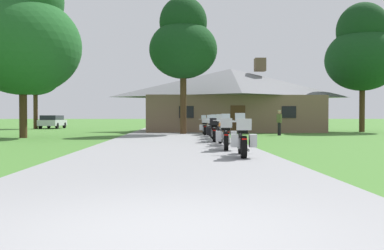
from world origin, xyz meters
name	(u,v)px	position (x,y,z in m)	size (l,w,h in m)	color
ground_plane	(173,138)	(0.00, 20.00, 0.00)	(500.00, 500.00, 0.00)	#42752D
asphalt_driveway	(173,140)	(0.00, 18.00, 0.03)	(6.40, 80.00, 0.06)	gray
motorcycle_silver_nearest_to_camera	(243,138)	(2.13, 7.98, 0.61)	(0.82, 2.08, 1.30)	black
motorcycle_white_second_in_row	(226,134)	(1.97, 10.69, 0.61)	(0.86, 2.08, 1.30)	black
motorcycle_orange_third_in_row	(224,132)	(2.18, 13.26, 0.62)	(0.66, 2.08, 1.30)	black
motorcycle_silver_fourth_in_row	(214,130)	(1.99, 15.61, 0.61)	(0.81, 2.08, 1.30)	black
motorcycle_black_fifth_in_row	(213,129)	(2.14, 18.05, 0.61)	(0.73, 2.08, 1.30)	black
motorcycle_silver_sixth_in_row	(211,127)	(2.26, 20.74, 0.62)	(0.66, 2.08, 1.30)	black
motorcycle_black_farthest_in_row	(205,126)	(2.03, 23.06, 0.61)	(0.72, 2.08, 1.30)	black
stone_lodge	(231,99)	(4.84, 31.33, 2.75)	(14.73, 8.71, 6.25)	brown
bystander_olive_shirt_near_lodge	(279,121)	(7.05, 23.42, 0.95)	(0.28, 0.54, 1.69)	black
tree_right_of_lodge	(362,51)	(15.47, 29.64, 6.66)	(6.01, 6.01, 10.60)	#422D19
tree_by_lodge_front	(183,42)	(0.66, 24.80, 6.43)	(4.71, 4.71, 9.54)	#422D19
tree_left_near	(23,32)	(-8.81, 20.65, 6.20)	(6.76, 6.76, 10.63)	#422D19
tree_left_far	(35,67)	(-14.51, 39.95, 6.48)	(5.46, 5.46, 10.07)	#422D19
parked_silver_suv_far_left	(53,121)	(-13.01, 40.80, 0.78)	(1.91, 4.60, 1.40)	#ADAFB7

